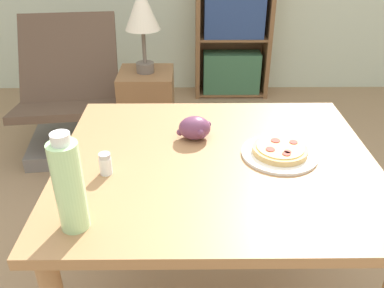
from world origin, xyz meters
The scene contains 9 objects.
dining_table centered at (-0.01, 0.04, 0.66)m, with size 1.05×0.90×0.77m.
pizza_on_plate centered at (0.20, 0.06, 0.79)m, with size 0.26×0.26×0.04m.
grape_bunch centered at (-0.08, 0.18, 0.81)m, with size 0.13×0.09×0.08m.
drink_bottle centered at (-0.40, -0.29, 0.90)m, with size 0.08×0.08×0.27m.
salt_shaker centered at (-0.37, -0.04, 0.81)m, with size 0.04×0.04×0.07m.
lounge_chair_near centered at (-0.92, 1.47, 0.29)m, with size 0.74×0.83×0.88m.
bookshelf centered at (0.29, 2.46, 0.74)m, with size 0.65×0.28×1.56m.
side_table centered at (-0.38, 1.33, 0.31)m, with size 0.34×0.34×0.62m.
table_lamp centered at (-0.38, 1.33, 0.98)m, with size 0.21×0.21×0.51m.
Camera 1 is at (-0.11, -1.11, 1.49)m, focal length 38.00 mm.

